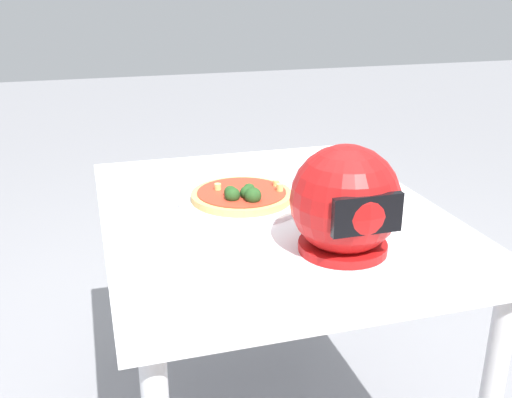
# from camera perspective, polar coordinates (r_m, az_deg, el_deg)

# --- Properties ---
(dining_table) EXTENTS (0.85, 1.06, 0.72)m
(dining_table) POSITION_cam_1_polar(r_m,az_deg,el_deg) (1.56, 1.40, -3.98)
(dining_table) COLOR white
(dining_table) RESTS_ON ground
(pizza_plate) EXTENTS (0.34, 0.34, 0.01)m
(pizza_plate) POSITION_cam_1_polar(r_m,az_deg,el_deg) (1.57, -1.39, -0.19)
(pizza_plate) COLOR white
(pizza_plate) RESTS_ON dining_table
(pizza) EXTENTS (0.27, 0.27, 0.06)m
(pizza) POSITION_cam_1_polar(r_m,az_deg,el_deg) (1.55, -1.36, 0.40)
(pizza) COLOR tan
(pizza) RESTS_ON pizza_plate
(motorcycle_helmet) EXTENTS (0.24, 0.24, 0.24)m
(motorcycle_helmet) POSITION_cam_1_polar(r_m,az_deg,el_deg) (1.27, 8.62, -0.32)
(motorcycle_helmet) COLOR #B21414
(motorcycle_helmet) RESTS_ON dining_table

